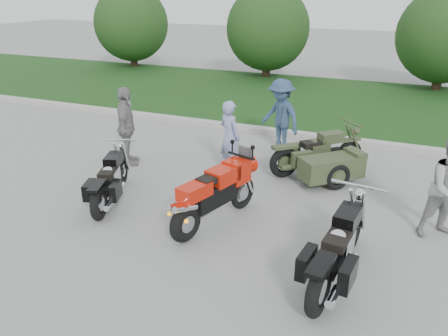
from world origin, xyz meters
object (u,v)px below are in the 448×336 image
at_px(cruiser_sidecar, 324,161).
at_px(person_back, 126,127).
at_px(cruiser_left, 110,182).
at_px(person_denim, 280,116).
at_px(sportbike_red, 214,193).
at_px(cruiser_right, 337,252).
at_px(person_stripe, 230,137).

relative_size(cruiser_sidecar, person_back, 1.14).
xyz_separation_m(cruiser_left, cruiser_sidecar, (3.59, 2.65, -0.00)).
relative_size(cruiser_left, person_denim, 1.14).
xyz_separation_m(sportbike_red, cruiser_right, (2.24, -0.81, -0.12)).
distance_m(cruiser_left, cruiser_sidecar, 4.47).
distance_m(sportbike_red, person_stripe, 2.44).
bearing_deg(person_denim, cruiser_right, -36.19).
xyz_separation_m(person_stripe, person_back, (-2.35, -0.52, 0.10)).
height_order(person_stripe, person_back, person_back).
bearing_deg(cruiser_left, person_stripe, 36.61).
xyz_separation_m(sportbike_red, person_back, (-3.01, 1.82, 0.31)).
distance_m(person_stripe, person_back, 2.41).
height_order(cruiser_sidecar, person_stripe, person_stripe).
distance_m(sportbike_red, cruiser_sidecar, 3.02).
bearing_deg(person_stripe, person_denim, -81.33).
relative_size(cruiser_right, person_back, 1.34).
bearing_deg(sportbike_red, person_back, 165.98).
bearing_deg(person_denim, person_back, -114.01).
height_order(person_denim, person_back, person_denim).
bearing_deg(person_stripe, cruiser_left, 85.99).
bearing_deg(person_back, person_stripe, -104.82).
bearing_deg(cruiser_sidecar, cruiser_left, -96.59).
relative_size(cruiser_sidecar, person_stripe, 1.27).
xyz_separation_m(sportbike_red, cruiser_left, (-2.20, 0.02, -0.18)).
xyz_separation_m(cruiser_left, person_stripe, (1.54, 2.32, 0.39)).
height_order(sportbike_red, cruiser_left, sportbike_red).
xyz_separation_m(sportbike_red, person_stripe, (-0.66, 2.34, 0.21)).
bearing_deg(sportbike_red, person_stripe, 122.83).
bearing_deg(person_denim, person_stripe, -81.71).
xyz_separation_m(cruiser_left, cruiser_right, (4.44, -0.83, 0.05)).
bearing_deg(person_stripe, cruiser_sidecar, -141.25).
distance_m(person_denim, person_back, 3.76).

